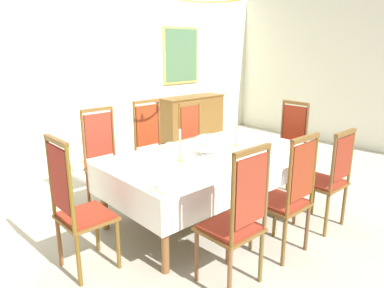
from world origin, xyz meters
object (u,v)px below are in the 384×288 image
Objects in this scene: chair_south_a at (237,218)px; spoon_secondary at (153,190)px; dining_table at (210,160)px; chair_south_c at (328,177)px; candlestick_west at (180,149)px; chair_south_b at (288,195)px; chair_north_b at (153,147)px; bowl_near_right at (166,185)px; candlestick_east at (236,135)px; soup_tureen at (207,144)px; chair_north_a at (105,158)px; chair_north_c at (195,140)px; spoon_primary at (163,148)px; bowl_near_left at (173,145)px; chair_head_east at (288,143)px; chair_head_west at (77,206)px; sideboard at (192,118)px; framed_painting at (181,56)px.

spoon_secondary is at bearing 120.86° from chair_south_a.
chair_south_c is at bearing -54.42° from dining_table.
dining_table is at bearing 0.00° from candlestick_west.
chair_north_b reaches higher than chair_south_b.
bowl_near_right is at bearing 57.55° from chair_north_b.
candlestick_west is 0.97× the size of candlestick_east.
chair_north_b is at bearing 88.79° from soup_tureen.
bowl_near_right is (-0.24, -1.48, 0.17)m from chair_north_a.
chair_north_c is at bearing 90.00° from chair_south_c.
chair_south_b is 3.29× the size of candlestick_east.
chair_south_b is 0.75m from chair_south_c.
chair_north_c is (1.46, -0.00, -0.03)m from chair_north_a.
soup_tureen reaches higher than spoon_primary.
chair_south_a is at bearing -111.21° from bowl_near_left.
candlestick_west is at bearing -180.00° from candlestick_east.
bowl_near_right reaches higher than spoon_secondary.
candlestick_east is 1.98× the size of spoon_primary.
chair_north_b is 6.86× the size of spoon_primary.
chair_north_a is 0.72m from spoon_primary.
candlestick_east is at bearing 138.38° from chair_north_a.
chair_head_east is at bearing 128.71° from chair_north_c.
spoon_primary is at bearing 53.67° from bowl_near_right.
soup_tureen reaches higher than spoon_secondary.
chair_head_west is at bearing 90.00° from chair_head_east.
candlestick_east is 3.25m from sideboard.
chair_south_a is 1.00× the size of chair_north_a.
sideboard is at bearing -131.08° from chair_north_c.
soup_tureen is 0.48m from bowl_near_left.
soup_tureen is at bearing 180.00° from candlestick_east.
spoon_secondary is at bearing 150.66° from chair_south_b.
chair_south_b is at bearing 108.97° from chair_north_a.
chair_head_east is at bearing 33.12° from chair_south_b.
dining_table is 0.50m from bowl_near_left.
chair_north_b reaches higher than spoon_primary.
chair_north_b is 3.57× the size of candlestick_west.
candlestick_east is at bearing 56.82° from sideboard.
candlestick_west is at bearing 40.19° from bowl_near_right.
chair_south_b is at bearing 0.17° from chair_south_a.
bowl_near_left is (-0.10, 0.46, -0.09)m from soup_tureen.
candlestick_west is 1.93× the size of spoon_secondary.
chair_south_b is 1.04× the size of chair_north_c.
chair_south_c is 6.26× the size of bowl_near_right.
soup_tureen is at bearing 91.22° from chair_south_b.
chair_north_b is (0.70, 2.05, 0.01)m from chair_south_a.
chair_south_c is 4.00m from sideboard.
soup_tureen is (-0.77, -1.02, 0.29)m from chair_north_c.
candlestick_west is at bearing 45.86° from sideboard.
candlestick_east is 0.32× the size of framed_painting.
chair_head_west is at bearing -180.00° from dining_table.
chair_head_east is 6.59× the size of bowl_near_left.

